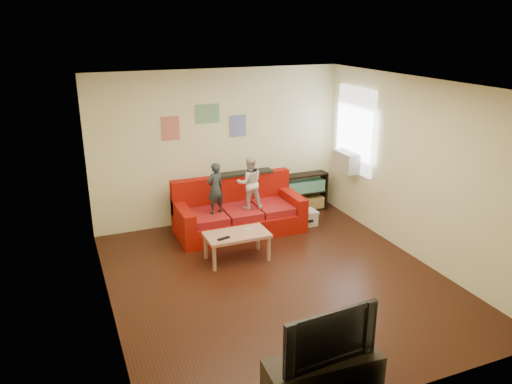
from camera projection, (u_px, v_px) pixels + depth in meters
name	position (u px, v px, depth m)	size (l,w,h in m)	color
room_shell	(279.00, 189.00, 6.57)	(4.52, 5.02, 2.72)	#35180C
sofa	(238.00, 213.00, 8.57)	(2.15, 0.99, 0.94)	#9F1007
child_a	(215.00, 188.00, 8.07)	(0.31, 0.20, 0.86)	#252F34
child_b	(250.00, 183.00, 8.28)	(0.44, 0.34, 0.90)	silver
coffee_table	(237.00, 237.00, 7.49)	(0.96, 0.53, 0.43)	tan
remote	(224.00, 238.00, 7.27)	(0.20, 0.05, 0.02)	black
game_controller	(248.00, 229.00, 7.58)	(0.13, 0.04, 0.03)	white
bookshelf	(304.00, 194.00, 9.49)	(0.90, 0.27, 0.72)	black
window	(355.00, 130.00, 8.72)	(0.04, 1.08, 1.48)	white
ac_unit	(347.00, 162.00, 8.86)	(0.28, 0.55, 0.35)	#B7B2A3
artwork_left	(171.00, 128.00, 8.31)	(0.30, 0.01, 0.40)	#D87266
artwork_center	(208.00, 114.00, 8.48)	(0.42, 0.01, 0.32)	#72B27F
artwork_right	(238.00, 126.00, 8.76)	(0.30, 0.01, 0.38)	#727FCC
file_box	(305.00, 218.00, 8.85)	(0.39, 0.29, 0.27)	silver
tv_stand	(323.00, 377.00, 4.77)	(1.14, 0.38, 0.43)	black
television	(325.00, 333.00, 4.61)	(0.98, 0.13, 0.56)	black
tissue	(266.00, 236.00, 8.34)	(0.09, 0.09, 0.09)	white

